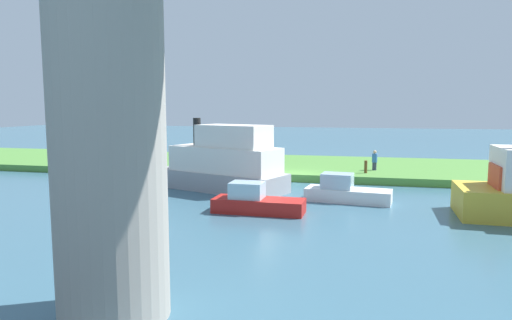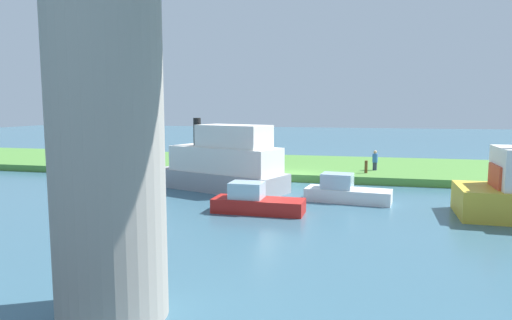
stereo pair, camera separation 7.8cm
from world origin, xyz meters
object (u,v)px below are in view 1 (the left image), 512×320
Objects in this scene: bridge_pylon at (107,98)px; pontoon_yellow at (256,202)px; riverboat_paddlewheel at (345,192)px; motorboat_white at (223,164)px; person_on_bank at (375,160)px; mooring_post at (366,167)px.

pontoon_yellow is (-0.79, -10.99, -4.58)m from bridge_pylon.
riverboat_paddlewheel is (-4.76, -14.46, -4.57)m from bridge_pylon.
pontoon_yellow is (-3.24, 5.16, -1.06)m from motorboat_white.
person_on_bank is at bearing -100.59° from riverboat_paddlewheel.
motorboat_white reaches higher than mooring_post.
person_on_bank is 11.35m from motorboat_white.
mooring_post is 9.96m from motorboat_white.
bridge_pylon is 2.26× the size of riverboat_paddlewheel.
person_on_bank is 0.31× the size of riverboat_paddlewheel.
person_on_bank is 8.97m from riverboat_paddlewheel.
bridge_pylon is 22.83m from mooring_post.
motorboat_white is (8.25, 5.54, 0.65)m from mooring_post.
motorboat_white reaches higher than riverboat_paddlewheel.
mooring_post is (0.60, 1.57, -0.28)m from person_on_bank.
person_on_bank is (-6.40, -23.25, -3.89)m from bridge_pylon.
riverboat_paddlewheel is (1.64, 8.79, -0.68)m from person_on_bank.
pontoon_yellow is (3.96, 3.48, -0.01)m from riverboat_paddlewheel.
mooring_post is 11.82m from pontoon_yellow.
pontoon_yellow reaches higher than mooring_post.
person_on_bank is at bearing -141.24° from motorboat_white.
mooring_post is at bearing -146.12° from motorboat_white.
bridge_pylon is at bearing 85.86° from pontoon_yellow.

